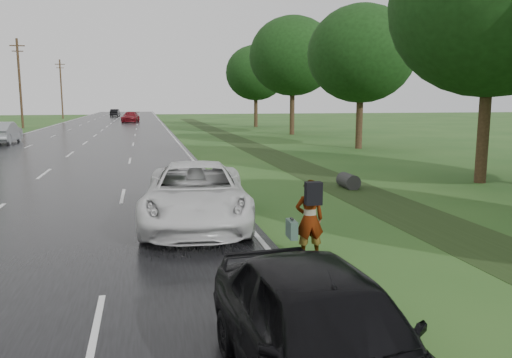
{
  "coord_description": "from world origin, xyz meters",
  "views": [
    {
      "loc": [
        4.24,
        -6.8,
        3.18
      ],
      "look_at": [
        6.86,
        4.79,
        1.3
      ],
      "focal_mm": 35.0,
      "sensor_mm": 36.0,
      "label": 1
    }
  ],
  "objects_px": {
    "pedestrian": "(309,218)",
    "silver_sedan": "(3,133)",
    "white_pickup": "(196,194)",
    "dark_sedan": "(324,335)"
  },
  "relations": [
    {
      "from": "pedestrian",
      "to": "dark_sedan",
      "type": "height_order",
      "value": "pedestrian"
    },
    {
      "from": "pedestrian",
      "to": "white_pickup",
      "type": "xyz_separation_m",
      "value": [
        -1.94,
        3.2,
        -0.02
      ]
    },
    {
      "from": "white_pickup",
      "to": "pedestrian",
      "type": "bearing_deg",
      "value": -53.05
    },
    {
      "from": "pedestrian",
      "to": "white_pickup",
      "type": "height_order",
      "value": "pedestrian"
    },
    {
      "from": "white_pickup",
      "to": "silver_sedan",
      "type": "xyz_separation_m",
      "value": [
        -11.3,
        27.24,
        0.01
      ]
    },
    {
      "from": "pedestrian",
      "to": "white_pickup",
      "type": "bearing_deg",
      "value": -56.61
    },
    {
      "from": "dark_sedan",
      "to": "silver_sedan",
      "type": "distance_m",
      "value": 37.1
    },
    {
      "from": "white_pickup",
      "to": "dark_sedan",
      "type": "height_order",
      "value": "white_pickup"
    },
    {
      "from": "pedestrian",
      "to": "silver_sedan",
      "type": "relative_size",
      "value": 0.34
    },
    {
      "from": "pedestrian",
      "to": "white_pickup",
      "type": "distance_m",
      "value": 3.74
    }
  ]
}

